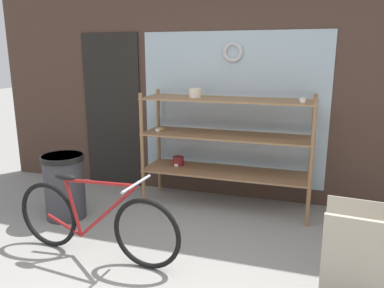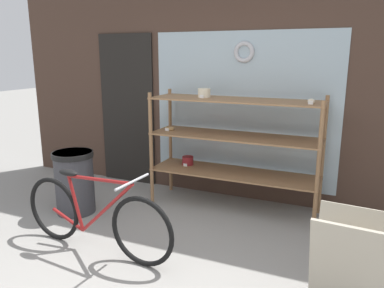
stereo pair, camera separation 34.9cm
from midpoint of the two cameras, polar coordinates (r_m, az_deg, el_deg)
storefront_facade at (r=4.78m, az=1.44°, el=11.74°), size 6.39×0.13×3.43m
display_case at (r=4.42m, az=2.61°, el=0.95°), size 1.99×0.57×1.43m
bicycle at (r=3.62m, az=-17.49°, el=-11.19°), size 1.71×0.46×0.78m
sandwich_board at (r=2.93m, az=21.56°, el=-16.46°), size 0.59×0.43×0.79m
trash_bin at (r=4.54m, az=-21.00°, el=-5.77°), size 0.47×0.47×0.73m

